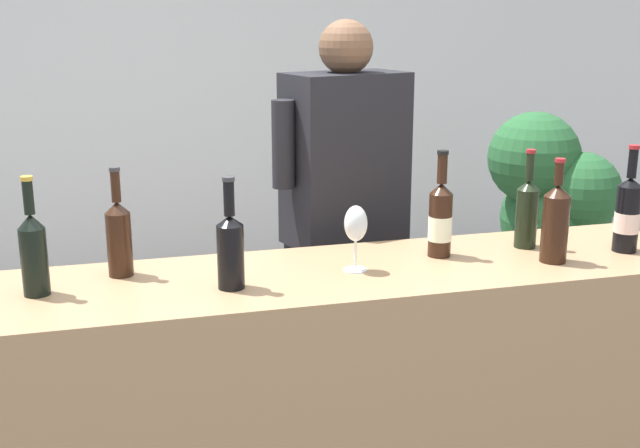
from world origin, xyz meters
The scene contains 12 objects.
wall_back centered at (0.00, 2.60, 1.40)m, with size 8.00×0.10×2.80m, color silver.
counter centered at (0.00, 0.00, 0.50)m, with size 2.51×0.54×1.00m, color #9E7A56.
wine_bottle_0 centered at (1.05, -0.05, 1.12)m, with size 0.08×0.08×0.35m.
wine_bottle_1 centered at (-0.77, 0.02, 1.12)m, with size 0.07×0.07×0.33m.
wine_bottle_2 centered at (0.77, -0.09, 1.13)m, with size 0.08×0.08×0.33m.
wine_bottle_3 centered at (0.45, 0.06, 1.12)m, with size 0.08×0.08×0.34m.
wine_bottle_4 centered at (-0.54, 0.13, 1.12)m, with size 0.07×0.07×0.33m.
wine_bottle_5 centered at (0.76, 0.08, 1.12)m, with size 0.07×0.07×0.33m.
wine_bottle_6 centered at (-0.24, -0.07, 1.12)m, with size 0.08×0.08×0.32m.
wine_glass centered at (0.15, -0.01, 1.14)m, with size 0.07×0.07×0.20m.
person_server centered at (0.29, 0.57, 0.84)m, with size 0.57×0.35×1.73m.
potted_shrub centered at (1.44, 0.99, 0.80)m, with size 0.60×0.59×1.32m.
Camera 1 is at (-0.56, -2.20, 1.76)m, focal length 44.81 mm.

